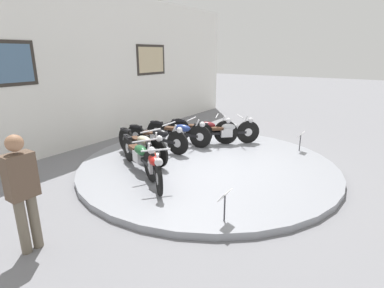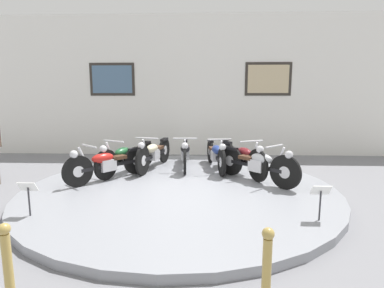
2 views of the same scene
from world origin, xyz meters
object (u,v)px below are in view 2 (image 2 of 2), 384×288
(motorcycle_maroon, at_px, (242,157))
(info_placard_front_centre, at_px, (321,195))
(motorcycle_cream, at_px, (154,152))
(motorcycle_blue, at_px, (216,154))
(info_placard_front_left, at_px, (28,191))
(motorcycle_silver, at_px, (257,163))
(motorcycle_green, at_px, (126,156))
(motorcycle_red, at_px, (107,163))
(motorcycle_black, at_px, (185,152))

(motorcycle_maroon, bearing_deg, info_placard_front_centre, -72.63)
(info_placard_front_centre, bearing_deg, motorcycle_cream, 133.82)
(motorcycle_blue, xyz_separation_m, info_placard_front_left, (-2.81, -2.92, -0.01))
(motorcycle_cream, relative_size, motorcycle_blue, 1.01)
(motorcycle_silver, distance_m, info_placard_front_left, 4.06)
(motorcycle_maroon, relative_size, info_placard_front_left, 3.67)
(motorcycle_maroon, bearing_deg, motorcycle_blue, 141.70)
(motorcycle_silver, bearing_deg, motorcycle_blue, 127.08)
(motorcycle_green, height_order, info_placard_front_left, motorcycle_green)
(motorcycle_silver, xyz_separation_m, info_placard_front_left, (-3.60, -1.88, -0.02))
(motorcycle_cream, relative_size, motorcycle_silver, 1.32)
(motorcycle_red, relative_size, motorcycle_maroon, 0.81)
(info_placard_front_left, height_order, info_placard_front_centre, same)
(info_placard_front_centre, bearing_deg, info_placard_front_left, 180.00)
(motorcycle_silver, relative_size, info_placard_front_left, 2.91)
(motorcycle_red, relative_size, info_placard_front_left, 2.97)
(motorcycle_green, relative_size, motorcycle_maroon, 0.97)
(motorcycle_black, bearing_deg, motorcycle_blue, -12.30)
(motorcycle_red, bearing_deg, motorcycle_maroon, 12.20)
(info_placard_front_left, bearing_deg, motorcycle_green, 72.67)
(motorcycle_silver, height_order, info_placard_front_centre, motorcycle_silver)
(motorcycle_green, relative_size, motorcycle_cream, 0.92)
(motorcycle_cream, height_order, motorcycle_black, motorcycle_cream)
(motorcycle_black, bearing_deg, motorcycle_maroon, -24.88)
(motorcycle_green, xyz_separation_m, motorcycle_black, (1.30, 0.60, -0.01))
(motorcycle_black, bearing_deg, motorcycle_red, -141.70)
(motorcycle_blue, distance_m, motorcycle_silver, 1.31)
(motorcycle_cream, xyz_separation_m, motorcycle_silver, (2.27, -1.05, -0.00))
(motorcycle_green, height_order, motorcycle_cream, motorcycle_cream)
(motorcycle_red, height_order, motorcycle_blue, motorcycle_blue)
(motorcycle_green, xyz_separation_m, info_placard_front_centre, (3.36, -2.49, -0.02))
(info_placard_front_centre, bearing_deg, motorcycle_blue, 114.49)
(motorcycle_blue, xyz_separation_m, motorcycle_maroon, (0.55, -0.44, 0.02))
(motorcycle_maroon, distance_m, info_placard_front_centre, 2.61)
(motorcycle_red, bearing_deg, motorcycle_green, 69.06)
(motorcycle_cream, distance_m, motorcycle_silver, 2.50)
(motorcycle_green, relative_size, motorcycle_black, 0.93)
(info_placard_front_left, bearing_deg, motorcycle_blue, 46.17)
(motorcycle_green, distance_m, motorcycle_black, 1.43)
(motorcycle_cream, distance_m, motorcycle_maroon, 2.08)
(motorcycle_blue, distance_m, motorcycle_maroon, 0.71)
(motorcycle_green, bearing_deg, motorcycle_red, -110.94)
(motorcycle_maroon, xyz_separation_m, info_placard_front_centre, (0.78, -2.49, -0.03))
(motorcycle_black, relative_size, info_placard_front_left, 3.83)
(motorcycle_black, bearing_deg, info_placard_front_left, -123.89)
(motorcycle_red, xyz_separation_m, info_placard_front_left, (-0.54, -1.88, -0.01))
(motorcycle_red, distance_m, motorcycle_black, 1.95)
(motorcycle_red, xyz_separation_m, motorcycle_green, (0.23, 0.61, 0.01))
(motorcycle_black, relative_size, info_placard_front_centre, 3.83)
(info_placard_front_centre, bearing_deg, motorcycle_silver, 106.10)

